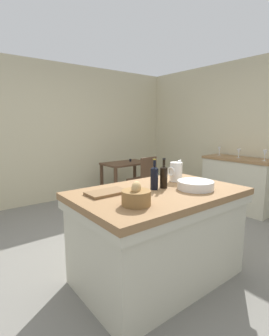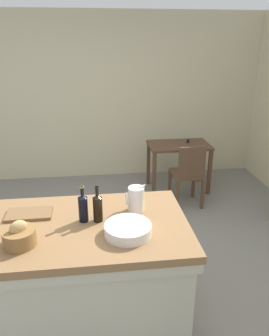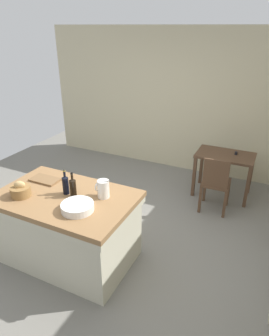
# 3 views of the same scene
# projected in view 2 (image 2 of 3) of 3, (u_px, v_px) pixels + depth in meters

# --- Properties ---
(ground_plane) EXTENTS (6.76, 6.76, 0.00)m
(ground_plane) POSITION_uv_depth(u_px,v_px,m) (115.00, 270.00, 3.27)
(ground_plane) COLOR slate
(wall_back) EXTENTS (5.32, 0.12, 2.60)m
(wall_back) POSITION_uv_depth(u_px,v_px,m) (102.00, 98.00, 5.20)
(wall_back) COLOR beige
(wall_back) RESTS_ON ground
(island_table) EXTENTS (1.55, 1.00, 0.87)m
(island_table) POSITION_uv_depth(u_px,v_px,m) (88.00, 268.00, 2.58)
(island_table) COLOR olive
(island_table) RESTS_ON ground
(writing_desk) EXTENTS (0.91, 0.57, 0.78)m
(writing_desk) POSITION_uv_depth(u_px,v_px,m) (179.00, 152.00, 4.87)
(writing_desk) COLOR #513826
(writing_desk) RESTS_ON ground
(wooden_chair) EXTENTS (0.42, 0.42, 0.90)m
(wooden_chair) POSITION_uv_depth(u_px,v_px,m) (188.00, 173.00, 4.39)
(wooden_chair) COLOR #513826
(wooden_chair) RESTS_ON ground
(pitcher) EXTENTS (0.17, 0.13, 0.25)m
(pitcher) POSITION_uv_depth(u_px,v_px,m) (136.00, 199.00, 2.60)
(pitcher) COLOR silver
(pitcher) RESTS_ON island_table
(wash_bowl) EXTENTS (0.34, 0.34, 0.08)m
(wash_bowl) POSITION_uv_depth(u_px,v_px,m) (128.00, 229.00, 2.29)
(wash_bowl) COLOR silver
(wash_bowl) RESTS_ON island_table
(bread_basket) EXTENTS (0.22, 0.22, 0.18)m
(bread_basket) POSITION_uv_depth(u_px,v_px,m) (19.00, 236.00, 2.17)
(bread_basket) COLOR olive
(bread_basket) RESTS_ON island_table
(cutting_board) EXTENTS (0.35, 0.21, 0.02)m
(cutting_board) POSITION_uv_depth(u_px,v_px,m) (29.00, 214.00, 2.56)
(cutting_board) COLOR brown
(cutting_board) RESTS_ON island_table
(wine_bottle_dark) EXTENTS (0.07, 0.07, 0.29)m
(wine_bottle_dark) POSITION_uv_depth(u_px,v_px,m) (98.00, 207.00, 2.44)
(wine_bottle_dark) COLOR black
(wine_bottle_dark) RESTS_ON island_table
(wine_bottle_amber) EXTENTS (0.07, 0.07, 0.29)m
(wine_bottle_amber) POSITION_uv_depth(u_px,v_px,m) (83.00, 207.00, 2.44)
(wine_bottle_amber) COLOR black
(wine_bottle_amber) RESTS_ON island_table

